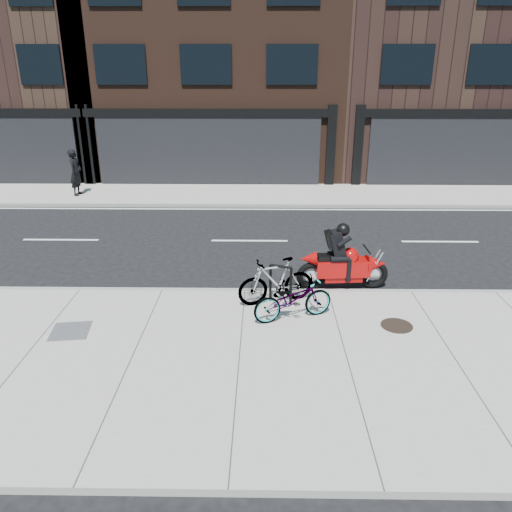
{
  "coord_description": "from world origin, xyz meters",
  "views": [
    {
      "loc": [
        0.43,
        -12.87,
        5.23
      ],
      "look_at": [
        0.26,
        -1.66,
        0.9
      ],
      "focal_mm": 35.0,
      "sensor_mm": 36.0,
      "label": 1
    }
  ],
  "objects_px": {
    "bicycle_rear": "(276,281)",
    "utility_grate": "(70,331)",
    "motorcycle": "(347,262)",
    "bike_rack": "(281,281)",
    "manhole_cover": "(397,326)",
    "bicycle_front": "(293,299)",
    "pedestrian": "(76,172)"
  },
  "relations": [
    {
      "from": "bicycle_rear",
      "to": "utility_grate",
      "type": "bearing_deg",
      "value": -89.6
    },
    {
      "from": "motorcycle",
      "to": "utility_grate",
      "type": "height_order",
      "value": "motorcycle"
    },
    {
      "from": "bicycle_rear",
      "to": "utility_grate",
      "type": "xyz_separation_m",
      "value": [
        -4.22,
        -1.39,
        -0.53
      ]
    },
    {
      "from": "bicycle_rear",
      "to": "utility_grate",
      "type": "height_order",
      "value": "bicycle_rear"
    },
    {
      "from": "bicycle_rear",
      "to": "motorcycle",
      "type": "height_order",
      "value": "motorcycle"
    },
    {
      "from": "motorcycle",
      "to": "manhole_cover",
      "type": "height_order",
      "value": "motorcycle"
    },
    {
      "from": "utility_grate",
      "to": "motorcycle",
      "type": "bearing_deg",
      "value": 22.33
    },
    {
      "from": "manhole_cover",
      "to": "utility_grate",
      "type": "relative_size",
      "value": 0.88
    },
    {
      "from": "bike_rack",
      "to": "manhole_cover",
      "type": "xyz_separation_m",
      "value": [
        2.4,
        -1.07,
        -0.53
      ]
    },
    {
      "from": "bicycle_front",
      "to": "utility_grate",
      "type": "xyz_separation_m",
      "value": [
        -4.56,
        -0.62,
        -0.45
      ]
    },
    {
      "from": "motorcycle",
      "to": "utility_grate",
      "type": "distance_m",
      "value": 6.5
    },
    {
      "from": "bike_rack",
      "to": "utility_grate",
      "type": "height_order",
      "value": "bike_rack"
    },
    {
      "from": "motorcycle",
      "to": "manhole_cover",
      "type": "bearing_deg",
      "value": -75.26
    },
    {
      "from": "bicycle_front",
      "to": "motorcycle",
      "type": "height_order",
      "value": "motorcycle"
    },
    {
      "from": "bicycle_front",
      "to": "pedestrian",
      "type": "distance_m",
      "value": 13.58
    },
    {
      "from": "pedestrian",
      "to": "manhole_cover",
      "type": "xyz_separation_m",
      "value": [
        10.51,
        -11.0,
        -0.93
      ]
    },
    {
      "from": "bike_rack",
      "to": "bicycle_front",
      "type": "relative_size",
      "value": 0.52
    },
    {
      "from": "bike_rack",
      "to": "bicycle_front",
      "type": "bearing_deg",
      "value": -73.07
    },
    {
      "from": "motorcycle",
      "to": "utility_grate",
      "type": "relative_size",
      "value": 3.05
    },
    {
      "from": "bicycle_front",
      "to": "bike_rack",
      "type": "bearing_deg",
      "value": -2.86
    },
    {
      "from": "manhole_cover",
      "to": "bicycle_rear",
      "type": "bearing_deg",
      "value": 156.8
    },
    {
      "from": "bicycle_front",
      "to": "manhole_cover",
      "type": "distance_m",
      "value": 2.23
    },
    {
      "from": "utility_grate",
      "to": "manhole_cover",
      "type": "bearing_deg",
      "value": 2.73
    },
    {
      "from": "manhole_cover",
      "to": "pedestrian",
      "type": "bearing_deg",
      "value": 133.7
    },
    {
      "from": "pedestrian",
      "to": "manhole_cover",
      "type": "height_order",
      "value": "pedestrian"
    },
    {
      "from": "bike_rack",
      "to": "utility_grate",
      "type": "relative_size",
      "value": 1.22
    },
    {
      "from": "bicycle_rear",
      "to": "pedestrian",
      "type": "xyz_separation_m",
      "value": [
        -8.01,
        9.93,
        0.4
      ]
    },
    {
      "from": "bicycle_front",
      "to": "bicycle_rear",
      "type": "height_order",
      "value": "bicycle_rear"
    },
    {
      "from": "pedestrian",
      "to": "utility_grate",
      "type": "xyz_separation_m",
      "value": [
        3.79,
        -11.32,
        -0.93
      ]
    },
    {
      "from": "manhole_cover",
      "to": "motorcycle",
      "type": "bearing_deg",
      "value": 108.99
    },
    {
      "from": "bicycle_rear",
      "to": "motorcycle",
      "type": "xyz_separation_m",
      "value": [
        1.76,
        1.07,
        0.03
      ]
    },
    {
      "from": "pedestrian",
      "to": "utility_grate",
      "type": "relative_size",
      "value": 2.5
    }
  ]
}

